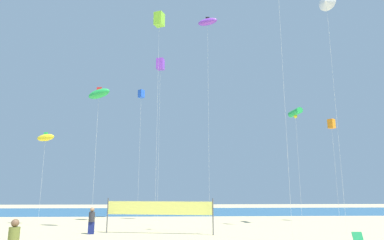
{
  "coord_description": "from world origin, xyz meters",
  "views": [
    {
      "loc": [
        -1.74,
        -15.57,
        2.91
      ],
      "look_at": [
        -0.52,
        10.74,
        8.41
      ],
      "focal_mm": 31.73,
      "sensor_mm": 36.0,
      "label": 1
    }
  ],
  "objects_px": {
    "beachgoer_charcoal_shirt": "(92,220)",
    "kite_lime_box": "(159,20)",
    "kite_yellow_inflatable": "(46,138)",
    "kite_orange_box": "(331,124)",
    "volleyball_net": "(159,209)",
    "kite_green_inflatable": "(99,94)",
    "kite_green_tube": "(295,113)",
    "kite_violet_inflatable": "(208,22)",
    "kite_violet_box": "(160,64)",
    "kite_white_delta": "(326,2)",
    "kite_blue_box": "(141,94)"
  },
  "relations": [
    {
      "from": "kite_yellow_inflatable",
      "to": "kite_lime_box",
      "type": "xyz_separation_m",
      "value": [
        9.93,
        -0.58,
        11.41
      ]
    },
    {
      "from": "kite_white_delta",
      "to": "kite_yellow_inflatable",
      "type": "bearing_deg",
      "value": 166.32
    },
    {
      "from": "beachgoer_charcoal_shirt",
      "to": "kite_yellow_inflatable",
      "type": "height_order",
      "value": "kite_yellow_inflatable"
    },
    {
      "from": "kite_violet_inflatable",
      "to": "kite_blue_box",
      "type": "bearing_deg",
      "value": 150.15
    },
    {
      "from": "kite_violet_inflatable",
      "to": "kite_yellow_inflatable",
      "type": "relative_size",
      "value": 2.49
    },
    {
      "from": "volleyball_net",
      "to": "kite_green_inflatable",
      "type": "bearing_deg",
      "value": 152.48
    },
    {
      "from": "beachgoer_charcoal_shirt",
      "to": "kite_green_tube",
      "type": "relative_size",
      "value": 0.17
    },
    {
      "from": "kite_white_delta",
      "to": "kite_violet_box",
      "type": "bearing_deg",
      "value": 144.6
    },
    {
      "from": "volleyball_net",
      "to": "kite_yellow_inflatable",
      "type": "xyz_separation_m",
      "value": [
        -10.52,
        6.09,
        5.92
      ]
    },
    {
      "from": "kite_violet_inflatable",
      "to": "kite_lime_box",
      "type": "bearing_deg",
      "value": -166.74
    },
    {
      "from": "kite_orange_box",
      "to": "kite_violet_inflatable",
      "type": "bearing_deg",
      "value": -176.72
    },
    {
      "from": "kite_blue_box",
      "to": "kite_violet_inflatable",
      "type": "bearing_deg",
      "value": -29.85
    },
    {
      "from": "kite_orange_box",
      "to": "kite_violet_box",
      "type": "bearing_deg",
      "value": 170.25
    },
    {
      "from": "kite_violet_inflatable",
      "to": "kite_violet_box",
      "type": "distance_m",
      "value": 6.79
    },
    {
      "from": "kite_violet_inflatable",
      "to": "kite_orange_box",
      "type": "relative_size",
      "value": 2.05
    },
    {
      "from": "beachgoer_charcoal_shirt",
      "to": "kite_lime_box",
      "type": "bearing_deg",
      "value": -149.66
    },
    {
      "from": "volleyball_net",
      "to": "kite_green_inflatable",
      "type": "distance_m",
      "value": 10.83
    },
    {
      "from": "kite_orange_box",
      "to": "kite_lime_box",
      "type": "height_order",
      "value": "kite_lime_box"
    },
    {
      "from": "beachgoer_charcoal_shirt",
      "to": "kite_yellow_inflatable",
      "type": "bearing_deg",
      "value": -68.24
    },
    {
      "from": "kite_yellow_inflatable",
      "to": "kite_green_tube",
      "type": "xyz_separation_m",
      "value": [
        22.49,
        -0.89,
        2.32
      ]
    },
    {
      "from": "kite_green_tube",
      "to": "kite_orange_box",
      "type": "height_order",
      "value": "kite_green_tube"
    },
    {
      "from": "kite_green_inflatable",
      "to": "kite_yellow_inflatable",
      "type": "height_order",
      "value": "kite_green_inflatable"
    },
    {
      "from": "kite_green_inflatable",
      "to": "kite_lime_box",
      "type": "xyz_separation_m",
      "value": [
        4.64,
        2.78,
        8.25
      ]
    },
    {
      "from": "kite_violet_inflatable",
      "to": "kite_white_delta",
      "type": "bearing_deg",
      "value": -34.64
    },
    {
      "from": "kite_green_inflatable",
      "to": "kite_yellow_inflatable",
      "type": "relative_size",
      "value": 1.4
    },
    {
      "from": "kite_lime_box",
      "to": "kite_blue_box",
      "type": "relative_size",
      "value": 1.46
    },
    {
      "from": "beachgoer_charcoal_shirt",
      "to": "kite_violet_box",
      "type": "height_order",
      "value": "kite_violet_box"
    },
    {
      "from": "kite_green_tube",
      "to": "kite_violet_inflatable",
      "type": "bearing_deg",
      "value": 169.66
    },
    {
      "from": "kite_green_tube",
      "to": "kite_violet_box",
      "type": "xyz_separation_m",
      "value": [
        -12.61,
        5.02,
        6.38
      ]
    },
    {
      "from": "volleyball_net",
      "to": "kite_violet_inflatable",
      "type": "relative_size",
      "value": 0.37
    },
    {
      "from": "kite_yellow_inflatable",
      "to": "kite_violet_box",
      "type": "distance_m",
      "value": 13.79
    },
    {
      "from": "kite_green_inflatable",
      "to": "kite_lime_box",
      "type": "relative_size",
      "value": 0.57
    },
    {
      "from": "kite_orange_box",
      "to": "volleyball_net",
      "type": "bearing_deg",
      "value": -155.73
    },
    {
      "from": "kite_yellow_inflatable",
      "to": "kite_white_delta",
      "type": "bearing_deg",
      "value": -13.68
    },
    {
      "from": "kite_green_tube",
      "to": "kite_white_delta",
      "type": "distance_m",
      "value": 9.67
    },
    {
      "from": "kite_green_tube",
      "to": "kite_lime_box",
      "type": "bearing_deg",
      "value": 178.62
    },
    {
      "from": "kite_yellow_inflatable",
      "to": "kite_violet_box",
      "type": "bearing_deg",
      "value": 22.72
    },
    {
      "from": "beachgoer_charcoal_shirt",
      "to": "kite_green_inflatable",
      "type": "xyz_separation_m",
      "value": [
        -0.62,
        2.61,
        9.76
      ]
    },
    {
      "from": "kite_green_inflatable",
      "to": "kite_orange_box",
      "type": "xyz_separation_m",
      "value": [
        21.49,
        4.6,
        -1.43
      ]
    },
    {
      "from": "kite_green_inflatable",
      "to": "kite_yellow_inflatable",
      "type": "distance_m",
      "value": 7.02
    },
    {
      "from": "volleyball_net",
      "to": "kite_white_delta",
      "type": "distance_m",
      "value": 21.18
    },
    {
      "from": "kite_white_delta",
      "to": "kite_blue_box",
      "type": "distance_m",
      "value": 19.65
    },
    {
      "from": "volleyball_net",
      "to": "kite_green_tube",
      "type": "height_order",
      "value": "kite_green_tube"
    },
    {
      "from": "kite_green_tube",
      "to": "kite_violet_box",
      "type": "height_order",
      "value": "kite_violet_box"
    },
    {
      "from": "kite_violet_inflatable",
      "to": "kite_green_inflatable",
      "type": "height_order",
      "value": "kite_violet_inflatable"
    },
    {
      "from": "beachgoer_charcoal_shirt",
      "to": "kite_yellow_inflatable",
      "type": "distance_m",
      "value": 10.68
    },
    {
      "from": "beachgoer_charcoal_shirt",
      "to": "kite_green_inflatable",
      "type": "distance_m",
      "value": 10.12
    },
    {
      "from": "beachgoer_charcoal_shirt",
      "to": "kite_blue_box",
      "type": "distance_m",
      "value": 16.01
    },
    {
      "from": "volleyball_net",
      "to": "kite_green_tube",
      "type": "relative_size",
      "value": 0.73
    },
    {
      "from": "volleyball_net",
      "to": "kite_orange_box",
      "type": "distance_m",
      "value": 19.4
    }
  ]
}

